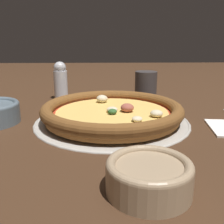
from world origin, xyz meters
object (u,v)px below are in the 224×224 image
object	(u,v)px
pizza	(112,111)
bowl_far	(149,175)
pizza_tray	(112,120)
pepper_shaker	(61,81)
drinking_cup	(146,85)

from	to	relation	value
pizza	bowl_far	world-z (taller)	pizza
pizza_tray	bowl_far	bearing A→B (deg)	7.47
pepper_shaker	drinking_cup	bearing A→B (deg)	90.51
bowl_far	drinking_cup	distance (m)	0.55
drinking_cup	pepper_shaker	bearing A→B (deg)	-89.49
pizza_tray	bowl_far	xyz separation A→B (m)	(0.30, 0.04, 0.02)
pizza	drinking_cup	bearing A→B (deg)	154.40
pepper_shaker	pizza_tray	bearing A→B (deg)	33.06
drinking_cup	pepper_shaker	xyz separation A→B (m)	(0.00, -0.28, 0.02)
bowl_far	pepper_shaker	size ratio (longest dim) A/B	0.93
bowl_far	drinking_cup	xyz separation A→B (m)	(-0.54, 0.08, 0.02)
bowl_far	pizza_tray	bearing A→B (deg)	-172.53
pizza	bowl_far	distance (m)	0.30
pizza_tray	bowl_far	distance (m)	0.30
pizza	drinking_cup	world-z (taller)	drinking_cup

